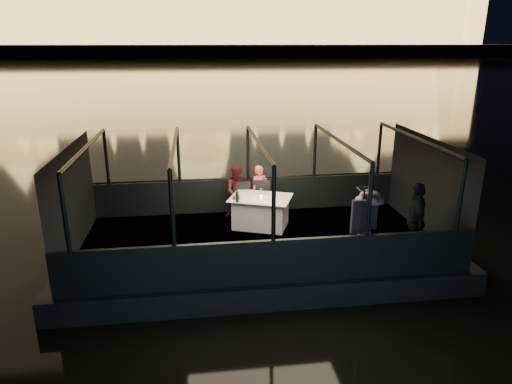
{
  "coord_description": "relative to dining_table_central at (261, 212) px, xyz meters",
  "views": [
    {
      "loc": [
        -1.33,
        -9.59,
        4.87
      ],
      "look_at": [
        0.0,
        0.4,
        1.55
      ],
      "focal_mm": 32.0,
      "sensor_mm": 36.0,
      "label": 1
    }
  ],
  "objects": [
    {
      "name": "end_wall_fore",
      "position": [
        -4.17,
        -0.83,
        0.76
      ],
      "size": [
        0.02,
        4.0,
        2.3
      ],
      "primitive_type": null,
      "color": "black",
      "rests_on": "boat_deck"
    },
    {
      "name": "chair_port_left",
      "position": [
        -0.39,
        0.49,
        0.06
      ],
      "size": [
        0.48,
        0.48,
        0.96
      ],
      "primitive_type": "cube",
      "rotation": [
        0.0,
        0.0,
        -0.07
      ],
      "color": "black",
      "rests_on": "boat_deck"
    },
    {
      "name": "embankment",
      "position": [
        -0.17,
        209.17,
        0.11
      ],
      "size": [
        400.0,
        140.0,
        6.0
      ],
      "primitive_type": "cube",
      "color": "#423D33",
      "rests_on": "ground"
    },
    {
      "name": "passenger_dark",
      "position": [
        2.97,
        -2.07,
        0.47
      ],
      "size": [
        0.65,
        1.05,
        1.65
      ],
      "primitive_type": "imported",
      "rotation": [
        0.0,
        0.0,
        4.45
      ],
      "color": "black",
      "rests_on": "boat_deck"
    },
    {
      "name": "wine_bottle",
      "position": [
        -0.6,
        -0.28,
        0.53
      ],
      "size": [
        0.09,
        0.09,
        0.33
      ],
      "primitive_type": "cylinder",
      "rotation": [
        0.0,
        0.0,
        -0.43
      ],
      "color": "black",
      "rests_on": "dining_table_central"
    },
    {
      "name": "bread_basket",
      "position": [
        -0.6,
        -0.05,
        0.42
      ],
      "size": [
        0.24,
        0.24,
        0.07
      ],
      "primitive_type": "cylinder",
      "rotation": [
        0.0,
        0.0,
        -0.35
      ],
      "color": "brown",
      "rests_on": "dining_table_central"
    },
    {
      "name": "cabin_glass_starboard",
      "position": [
        -0.17,
        -2.83,
        1.21
      ],
      "size": [
        8.0,
        0.02,
        1.4
      ],
      "primitive_type": null,
      "color": "#99B2B2",
      "rests_on": "gunwale_starboard"
    },
    {
      "name": "wine_glass_white",
      "position": [
        -0.56,
        -0.27,
        0.48
      ],
      "size": [
        0.06,
        0.06,
        0.19
      ],
      "primitive_type": null,
      "rotation": [
        0.0,
        0.0,
        0.02
      ],
      "color": "silver",
      "rests_on": "dining_table_central"
    },
    {
      "name": "gunwale_starboard",
      "position": [
        -0.17,
        -2.83,
        0.06
      ],
      "size": [
        8.0,
        0.08,
        0.9
      ],
      "primitive_type": "cube",
      "color": "black",
      "rests_on": "boat_deck"
    },
    {
      "name": "coat_stand",
      "position": [
        1.66,
        -2.47,
        0.51
      ],
      "size": [
        0.49,
        0.39,
        1.74
      ],
      "primitive_type": null,
      "rotation": [
        0.0,
        0.0,
        0.0
      ],
      "color": "black",
      "rests_on": "boat_deck"
    },
    {
      "name": "river_water",
      "position": [
        -0.17,
        79.17,
        -0.89
      ],
      "size": [
        500.0,
        500.0,
        0.0
      ],
      "primitive_type": "plane",
      "color": "black",
      "rests_on": "ground"
    },
    {
      "name": "person_man_maroon",
      "position": [
        -0.49,
        0.72,
        0.36
      ],
      "size": [
        0.69,
        0.55,
        1.4
      ],
      "primitive_type": "imported",
      "rotation": [
        0.0,
        0.0,
        -0.04
      ],
      "color": "#441318",
      "rests_on": "boat_deck"
    },
    {
      "name": "boat_hull",
      "position": [
        -0.17,
        -0.83,
        -0.89
      ],
      "size": [
        8.6,
        4.4,
        1.0
      ],
      "primitive_type": "cube",
      "color": "black",
      "rests_on": "river_water"
    },
    {
      "name": "passenger_stripe",
      "position": [
        1.84,
        -2.28,
        0.47
      ],
      "size": [
        0.66,
        1.08,
        1.61
      ],
      "primitive_type": "imported",
      "rotation": [
        0.0,
        0.0,
        1.5
      ],
      "color": "silver",
      "rests_on": "boat_deck"
    },
    {
      "name": "wine_glass_red",
      "position": [
        0.03,
        0.12,
        0.48
      ],
      "size": [
        0.08,
        0.08,
        0.19
      ],
      "primitive_type": null,
      "rotation": [
        0.0,
        0.0,
        0.23
      ],
      "color": "white",
      "rests_on": "dining_table_central"
    },
    {
      "name": "boat_deck",
      "position": [
        -0.17,
        -0.83,
        -0.41
      ],
      "size": [
        8.0,
        4.0,
        0.04
      ],
      "primitive_type": "cube",
      "color": "black",
      "rests_on": "boat_hull"
    },
    {
      "name": "amber_candle",
      "position": [
        0.0,
        -0.11,
        0.42
      ],
      "size": [
        0.06,
        0.06,
        0.08
      ],
      "primitive_type": "cylinder",
      "rotation": [
        0.0,
        0.0,
        -0.14
      ],
      "color": "#F3A83C",
      "rests_on": "dining_table_central"
    },
    {
      "name": "cabin_roof_glass",
      "position": [
        -0.17,
        -0.83,
        1.91
      ],
      "size": [
        8.0,
        4.0,
        0.02
      ],
      "primitive_type": null,
      "color": "#99B2B2",
      "rests_on": "boat_deck"
    },
    {
      "name": "end_wall_aft",
      "position": [
        3.83,
        -0.83,
        0.76
      ],
      "size": [
        0.02,
        4.0,
        2.3
      ],
      "primitive_type": null,
      "color": "black",
      "rests_on": "boat_deck"
    },
    {
      "name": "dining_table_central",
      "position": [
        0.0,
        0.0,
        0.0
      ],
      "size": [
        1.74,
        1.51,
        0.77
      ],
      "primitive_type": "cube",
      "rotation": [
        0.0,
        0.0,
        -0.38
      ],
      "color": "silver",
      "rests_on": "boat_deck"
    },
    {
      "name": "person_woman_coral",
      "position": [
        0.09,
        0.77,
        0.36
      ],
      "size": [
        0.58,
        0.49,
        1.36
      ],
      "primitive_type": "imported",
      "rotation": [
        0.0,
        0.0,
        0.41
      ],
      "color": "#ED6556",
      "rests_on": "boat_deck"
    },
    {
      "name": "gunwale_port",
      "position": [
        -0.17,
        1.17,
        0.06
      ],
      "size": [
        8.0,
        0.08,
        0.9
      ],
      "primitive_type": "cube",
      "color": "black",
      "rests_on": "boat_deck"
    },
    {
      "name": "chair_port_right",
      "position": [
        0.12,
        0.45,
        0.06
      ],
      "size": [
        0.57,
        0.57,
        0.99
      ],
      "primitive_type": "cube",
      "rotation": [
        0.0,
        0.0,
        -0.3
      ],
      "color": "black",
      "rests_on": "boat_deck"
    },
    {
      "name": "plate_far",
      "position": [
        -0.56,
        0.07,
        0.39
      ],
      "size": [
        0.3,
        0.3,
        0.01
      ],
      "primitive_type": "cylinder",
      "rotation": [
        0.0,
        0.0,
        0.43
      ],
      "color": "silver",
      "rests_on": "dining_table_central"
    },
    {
      "name": "cabin_glass_port",
      "position": [
        -0.17,
        1.17,
        1.21
      ],
      "size": [
        8.0,
        0.02,
        1.4
      ],
      "primitive_type": null,
      "color": "#99B2B2",
      "rests_on": "gunwale_port"
    },
    {
      "name": "plate_near",
      "position": [
        0.25,
        -0.22,
        0.39
      ],
      "size": [
        0.33,
        0.33,
        0.02
      ],
      "primitive_type": "cylinder",
      "rotation": [
        0.0,
        0.0,
        -0.31
      ],
      "color": "white",
      "rests_on": "dining_table_central"
    },
    {
      "name": "canopy_ribs",
      "position": [
        -0.17,
        -0.83,
        0.76
      ],
      "size": [
        8.0,
        4.0,
        2.3
      ],
      "primitive_type": null,
      "color": "black",
      "rests_on": "boat_deck"
    }
  ]
}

